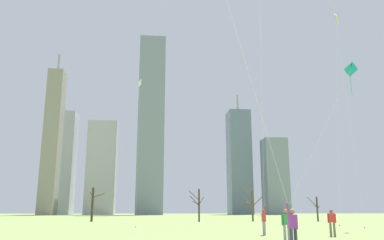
# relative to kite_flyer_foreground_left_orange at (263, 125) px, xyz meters

# --- Properties ---
(kite_flyer_foreground_left_orange) EXTENTS (7.75, 6.11, 20.31)m
(kite_flyer_foreground_left_orange) POSITION_rel_kite_flyer_foreground_left_orange_xyz_m (0.00, 0.00, 0.00)
(kite_flyer_foreground_left_orange) COLOR #33384C
(kite_flyer_foreground_left_orange) RESTS_ON ground
(kite_flyer_midfield_center_teal) EXTENTS (5.92, 1.84, 10.48)m
(kite_flyer_midfield_center_teal) POSITION_rel_kite_flyer_foreground_left_orange_xyz_m (3.17, 5.31, -2.83)
(kite_flyer_midfield_center_teal) COLOR gray
(kite_flyer_midfield_center_teal) RESTS_ON ground
(kite_flyer_far_back_green) EXTENTS (1.82, 6.80, 19.84)m
(kite_flyer_far_back_green) POSITION_rel_kite_flyer_foreground_left_orange_xyz_m (2.77, 9.58, -0.32)
(kite_flyer_far_back_green) COLOR gray
(kite_flyer_far_back_green) RESTS_ON ground
(bystander_strolling_midfield) EXTENTS (0.49, 0.30, 1.62)m
(bystander_strolling_midfield) POSITION_rel_kite_flyer_foreground_left_orange_xyz_m (6.83, 9.04, -3.96)
(bystander_strolling_midfield) COLOR #726656
(bystander_strolling_midfield) RESTS_ON ground
(distant_kite_drifting_left_yellow) EXTENTS (0.97, 5.07, 21.91)m
(distant_kite_drifting_left_yellow) POSITION_rel_kite_flyer_foreground_left_orange_xyz_m (14.89, 21.51, 14.89)
(distant_kite_drifting_left_yellow) COLOR yellow
(distant_kite_drifting_left_yellow) RESTS_ON ground
(distant_kite_drifting_right_white) EXTENTS (0.26, 2.91, 15.61)m
(distant_kite_drifting_right_white) POSITION_rel_kite_flyer_foreground_left_orange_xyz_m (-5.68, 26.10, 8.83)
(distant_kite_drifting_right_white) COLOR white
(distant_kite_drifting_right_white) RESTS_ON ground
(bare_tree_rightmost) EXTENTS (1.95, 2.25, 4.83)m
(bare_tree_rightmost) POSITION_rel_kite_flyer_foreground_left_orange_xyz_m (-12.48, 44.46, -2.24)
(bare_tree_rightmost) COLOR #423326
(bare_tree_rightmost) RESTS_ON ground
(bare_tree_far_right_edge) EXTENTS (2.07, 1.32, 4.58)m
(bare_tree_far_right_edge) POSITION_rel_kite_flyer_foreground_left_orange_xyz_m (2.61, 41.62, -2.42)
(bare_tree_far_right_edge) COLOR #423326
(bare_tree_far_right_edge) RESTS_ON ground
(bare_tree_center) EXTENTS (3.54, 1.17, 4.98)m
(bare_tree_center) POSITION_rel_kite_flyer_foreground_left_orange_xyz_m (10.96, 43.60, -2.44)
(bare_tree_center) COLOR brown
(bare_tree_center) RESTS_ON ground
(bare_tree_leftmost) EXTENTS (1.65, 2.74, 3.60)m
(bare_tree_leftmost) POSITION_rel_kite_flyer_foreground_left_orange_xyz_m (20.74, 43.04, -2.98)
(bare_tree_leftmost) COLOR #4C3828
(bare_tree_leftmost) RESTS_ON ground
(skyline_wide_slab) EXTENTS (10.16, 6.63, 69.84)m
(skyline_wide_slab) POSITION_rel_kite_flyer_foreground_left_orange_xyz_m (-4.26, 134.08, 30.06)
(skyline_wide_slab) COLOR gray
(skyline_wide_slab) RESTS_ON ground
(skyline_tall_tower) EXTENTS (11.27, 8.40, 36.24)m
(skyline_tall_tower) POSITION_rel_kite_flyer_foreground_left_orange_xyz_m (-23.22, 142.11, 13.26)
(skyline_tall_tower) COLOR #B2B2B7
(skyline_tall_tower) RESTS_ON ground
(skyline_mid_tower_right) EXTENTS (9.08, 8.72, 29.95)m
(skyline_mid_tower_right) POSITION_rel_kite_flyer_foreground_left_orange_xyz_m (45.56, 137.79, 10.11)
(skyline_mid_tower_right) COLOR gray
(skyline_mid_tower_right) RESTS_ON ground
(skyline_short_annex) EXTENTS (8.78, 9.98, 49.98)m
(skyline_short_annex) POSITION_rel_kite_flyer_foreground_left_orange_xyz_m (32.31, 143.21, 16.38)
(skyline_short_annex) COLOR slate
(skyline_short_annex) RESTS_ON ground
(skyline_slender_spire) EXTENTS (5.42, 7.54, 58.82)m
(skyline_slender_spire) POSITION_rel_kite_flyer_foreground_left_orange_xyz_m (-39.18, 127.35, 21.12)
(skyline_slender_spire) COLOR gray
(skyline_slender_spire) RESTS_ON ground
(skyline_mid_tower_left) EXTENTS (6.67, 10.17, 41.01)m
(skyline_mid_tower_left) POSITION_rel_kite_flyer_foreground_left_orange_xyz_m (-38.18, 147.73, 15.64)
(skyline_mid_tower_left) COLOR #9EA3AD
(skyline_mid_tower_left) RESTS_ON ground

